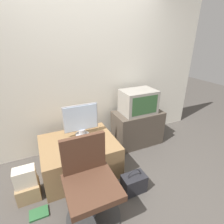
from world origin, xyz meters
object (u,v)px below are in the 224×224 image
office_chair (90,187)px  book (39,213)px  crt_tv (138,102)px  cardboard_box_lower (29,191)px  handbag (134,183)px  mouse (103,140)px  keyboard (86,145)px  main_monitor (81,120)px

office_chair → book: 0.69m
crt_tv → office_chair: (-1.18, -1.01, -0.41)m
crt_tv → cardboard_box_lower: (-1.80, -0.50, -0.69)m
office_chair → crt_tv: bearing=40.5°
crt_tv → handbag: crt_tv is taller
office_chair → handbag: size_ratio=2.65×
crt_tv → cardboard_box_lower: size_ratio=2.20×
handbag → crt_tv: bearing=57.1°
mouse → office_chair: size_ratio=0.06×
office_chair → book: size_ratio=4.52×
keyboard → main_monitor: bearing=85.6°
mouse → main_monitor: bearing=127.0°
mouse → crt_tv: (0.80, 0.39, 0.31)m
mouse → book: mouse is taller
mouse → crt_tv: size_ratio=0.10×
mouse → handbag: size_ratio=0.17×
mouse → book: (-0.92, -0.39, -0.48)m
cardboard_box_lower → book: 0.31m
book → crt_tv: bearing=24.4°
keyboard → office_chair: office_chair is taller
office_chair → book: bearing=157.2°
crt_tv → handbag: bearing=-122.9°
cardboard_box_lower → book: bearing=-73.3°
keyboard → handbag: size_ratio=1.11×
office_chair → cardboard_box_lower: 0.85m
mouse → office_chair: 0.73m
main_monitor → book: bearing=-136.5°
cardboard_box_lower → crt_tv: bearing=15.5°
handbag → cardboard_box_lower: bearing=160.2°
mouse → office_chair: bearing=-121.6°
keyboard → crt_tv: 1.15m
mouse → office_chair: (-0.38, -0.62, -0.10)m
keyboard → office_chair: 0.63m
main_monitor → cardboard_box_lower: 1.07m
mouse → cardboard_box_lower: (-1.00, -0.11, -0.38)m
keyboard → crt_tv: crt_tv is taller
office_chair → cardboard_box_lower: (-0.62, 0.51, -0.28)m
main_monitor → crt_tv: 1.02m
crt_tv → book: (-1.72, -0.78, -0.78)m
keyboard → cardboard_box_lower: (-0.77, -0.10, -0.37)m
keyboard → cardboard_box_lower: size_ratio=1.46×
crt_tv → book: 2.04m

